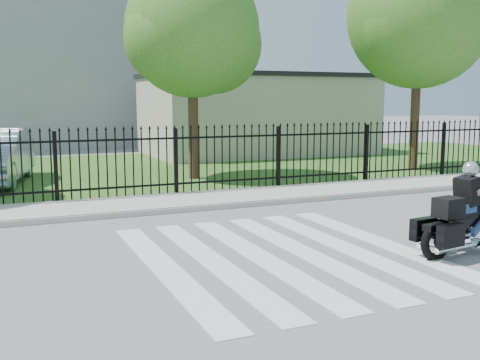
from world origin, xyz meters
name	(u,v)px	position (x,y,z in m)	size (l,w,h in m)	color
ground	(282,254)	(0.00, 0.00, 0.00)	(120.00, 120.00, 0.00)	slate
crosswalk	(282,254)	(0.00, 0.00, 0.01)	(5.00, 5.50, 0.01)	silver
sidewalk	(188,201)	(0.00, 5.00, 0.06)	(40.00, 2.00, 0.12)	#ADAAA3
curb	(202,208)	(0.00, 4.00, 0.06)	(40.00, 0.12, 0.12)	#ADAAA3
grass_strip	(128,170)	(0.00, 12.00, 0.01)	(40.00, 12.00, 0.02)	#25521C
iron_fence	(176,163)	(0.00, 6.00, 0.90)	(26.00, 0.04, 1.80)	black
tree_mid	(192,30)	(1.50, 9.00, 4.67)	(4.20, 4.20, 6.78)	#382316
tree_right	(419,17)	(9.50, 8.00, 5.39)	(5.00, 5.00, 7.90)	#382316
building_low	(257,116)	(7.00, 16.00, 1.75)	(10.00, 6.00, 3.50)	#BEB39E
building_low_roof	(257,76)	(7.00, 16.00, 3.60)	(10.20, 6.20, 0.20)	black
building_tall	(16,36)	(-3.00, 26.00, 6.00)	(15.00, 10.00, 12.00)	#92949A
motorcycle_rider	(470,215)	(2.93, -1.12, 0.65)	(2.38, 0.96, 1.58)	black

